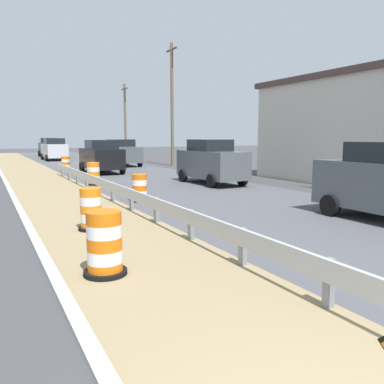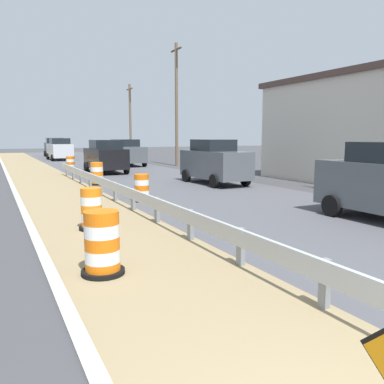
# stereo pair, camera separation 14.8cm
# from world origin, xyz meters

# --- Properties ---
(traffic_barrel_nearest) EXTENTS (0.74, 0.74, 1.10)m
(traffic_barrel_nearest) POSITION_xyz_m (-0.49, 5.47, 0.50)
(traffic_barrel_nearest) COLOR orange
(traffic_barrel_nearest) RESTS_ON ground
(traffic_barrel_close) EXTENTS (0.65, 0.65, 1.07)m
(traffic_barrel_close) POSITION_xyz_m (0.09, 8.84, 0.48)
(traffic_barrel_close) COLOR orange
(traffic_barrel_close) RESTS_ON ground
(traffic_barrel_mid) EXTENTS (0.66, 0.66, 0.99)m
(traffic_barrel_mid) POSITION_xyz_m (2.71, 12.42, 0.45)
(traffic_barrel_mid) COLOR orange
(traffic_barrel_mid) RESTS_ON ground
(traffic_barrel_far) EXTENTS (0.74, 0.74, 1.09)m
(traffic_barrel_far) POSITION_xyz_m (2.44, 18.07, 0.50)
(traffic_barrel_far) COLOR orange
(traffic_barrel_far) RESTS_ON ground
(traffic_barrel_farther) EXTENTS (0.71, 0.71, 0.96)m
(traffic_barrel_farther) POSITION_xyz_m (2.81, 27.26, 0.43)
(traffic_barrel_farther) COLOR orange
(traffic_barrel_farther) RESTS_ON ground
(car_lead_near_lane) EXTENTS (2.10, 4.29, 2.12)m
(car_lead_near_lane) POSITION_xyz_m (4.48, 24.16, 1.06)
(car_lead_near_lane) COLOR black
(car_lead_near_lane) RESTS_ON ground
(car_lead_far_lane) EXTENTS (2.28, 4.20, 2.15)m
(car_lead_far_lane) POSITION_xyz_m (4.51, 46.97, 1.07)
(car_lead_far_lane) COLOR black
(car_lead_far_lane) RESTS_ON ground
(car_mid_far_lane) EXTENTS (2.22, 4.52, 2.09)m
(car_mid_far_lane) POSITION_xyz_m (7.54, 29.49, 1.05)
(car_mid_far_lane) COLOR #4C5156
(car_mid_far_lane) RESTS_ON ground
(car_trailing_far_lane) EXTENTS (2.15, 4.44, 2.15)m
(car_trailing_far_lane) POSITION_xyz_m (3.98, 39.64, 1.07)
(car_trailing_far_lane) COLOR silver
(car_trailing_far_lane) RESTS_ON ground
(car_distant_a) EXTENTS (2.01, 4.29, 2.19)m
(car_distant_a) POSITION_xyz_m (7.76, 15.85, 1.09)
(car_distant_a) COLOR #4C5156
(car_distant_a) RESTS_ON ground
(utility_pole_mid) EXTENTS (0.24, 1.80, 9.43)m
(utility_pole_mid) POSITION_xyz_m (11.11, 27.56, 4.88)
(utility_pole_mid) COLOR brown
(utility_pole_mid) RESTS_ON ground
(utility_pole_far) EXTENTS (0.24, 1.80, 7.76)m
(utility_pole_far) POSITION_xyz_m (11.33, 39.78, 4.03)
(utility_pole_far) COLOR brown
(utility_pole_far) RESTS_ON ground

